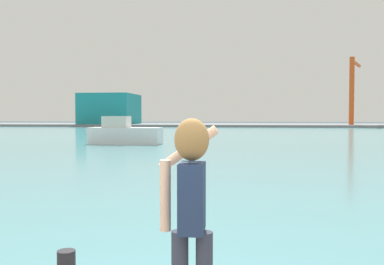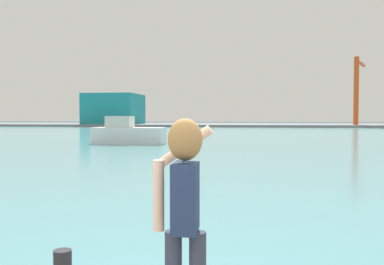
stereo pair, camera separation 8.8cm
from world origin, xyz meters
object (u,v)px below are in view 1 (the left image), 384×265
at_px(person_photographer, 191,201).
at_px(warehouse_left, 110,109).
at_px(boat_moored, 124,134).
at_px(port_crane, 353,83).

relative_size(person_photographer, warehouse_left, 0.13).
xyz_separation_m(person_photographer, warehouse_left, (-29.91, 89.54, 2.20)).
relative_size(person_photographer, boat_moored, 0.29).
height_order(warehouse_left, port_crane, port_crane).
xyz_separation_m(person_photographer, port_crane, (22.41, 87.27, 7.32)).
bearing_deg(warehouse_left, boat_moored, -70.92).
bearing_deg(person_photographer, boat_moored, 15.82).
relative_size(warehouse_left, port_crane, 0.94).
bearing_deg(boat_moored, warehouse_left, 111.85).
xyz_separation_m(boat_moored, warehouse_left, (-20.49, 59.26, 2.98)).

